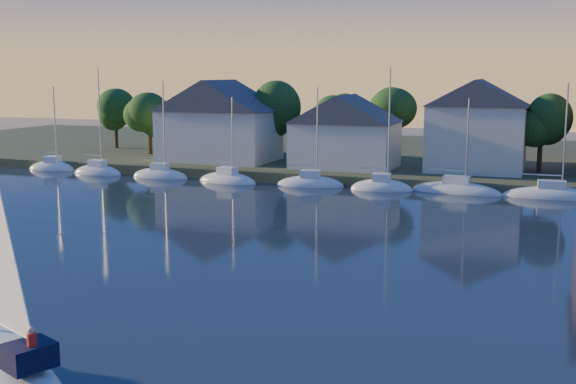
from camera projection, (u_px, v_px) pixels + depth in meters
The scene contains 8 objects.
shoreline_land at pixel (426, 160), 95.60m from camera, with size 160.00×50.00×2.00m, color #374226.
wooden_dock at pixel (388, 185), 74.33m from camera, with size 120.00×3.00×1.00m, color brown.
clubhouse_west at pixel (219, 119), 86.46m from camera, with size 13.65×9.45×9.64m.
clubhouse_centre at pixel (346, 130), 80.17m from camera, with size 11.55×8.40×8.08m.
clubhouse_east at pixel (477, 125), 77.07m from camera, with size 10.50×8.40×9.80m.
tree_line at pixel (427, 111), 82.63m from camera, with size 93.40×5.40×8.90m.
moored_fleet at pixel (269, 182), 75.66m from camera, with size 63.50×2.40×12.05m.
hero_sailboat at pixel (2, 363), 27.57m from camera, with size 8.93×5.88×13.42m.
Camera 1 is at (15.91, -20.42, 11.55)m, focal length 45.00 mm.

